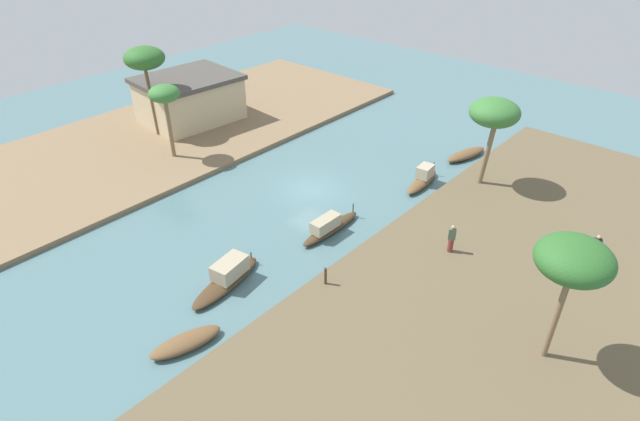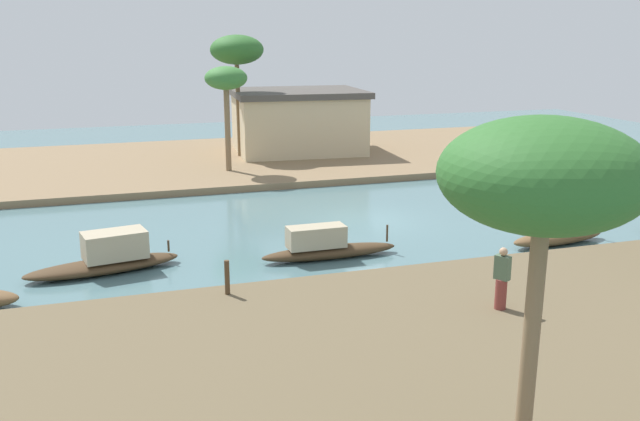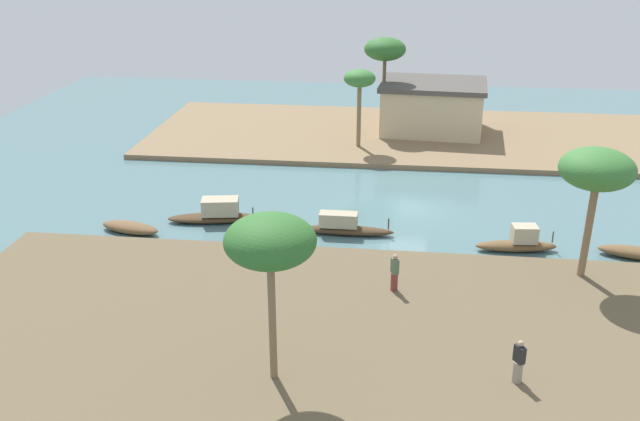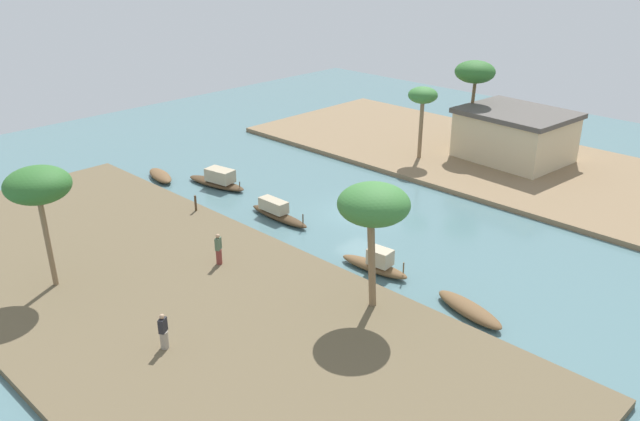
{
  "view_description": "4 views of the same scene",
  "coord_description": "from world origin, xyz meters",
  "px_view_note": "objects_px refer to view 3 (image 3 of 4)",
  "views": [
    {
      "loc": [
        -22.75,
        -20.91,
        17.77
      ],
      "look_at": [
        -2.18,
        -2.7,
        0.51
      ],
      "focal_mm": 30.07,
      "sensor_mm": 36.0,
      "label": 1
    },
    {
      "loc": [
        -10.36,
        -25.79,
        7.41
      ],
      "look_at": [
        -2.36,
        -1.52,
        0.97
      ],
      "focal_mm": 40.27,
      "sensor_mm": 36.0,
      "label": 2
    },
    {
      "loc": [
        -0.22,
        -38.05,
        14.85
      ],
      "look_at": [
        -4.53,
        -2.4,
        0.53
      ],
      "focal_mm": 40.73,
      "sensor_mm": 36.0,
      "label": 3
    },
    {
      "loc": [
        24.16,
        -28.3,
        15.96
      ],
      "look_at": [
        -1.32,
        -2.28,
        0.49
      ],
      "focal_mm": 36.94,
      "sensor_mm": 36.0,
      "label": 4
    }
  ],
  "objects_px": {
    "sampan_midstream": "(519,242)",
    "sampan_near_left_bank": "(640,253)",
    "sampan_with_tall_canopy": "(344,226)",
    "riverside_building": "(433,106)",
    "palm_tree_right_tall": "(385,50)",
    "palm_tree_right_short": "(360,81)",
    "person_by_mooring": "(395,274)",
    "palm_tree_left_near": "(270,242)",
    "mooring_post": "(257,241)",
    "sampan_open_hull": "(130,228)",
    "person_on_near_bank": "(518,363)",
    "sampan_foreground": "(216,213)",
    "palm_tree_left_far": "(597,171)"
  },
  "relations": [
    {
      "from": "sampan_midstream",
      "to": "person_on_near_bank",
      "type": "distance_m",
      "value": 11.62
    },
    {
      "from": "sampan_with_tall_canopy",
      "to": "sampan_foreground",
      "type": "bearing_deg",
      "value": 173.16
    },
    {
      "from": "palm_tree_right_short",
      "to": "person_by_mooring",
      "type": "bearing_deg",
      "value": -81.85
    },
    {
      "from": "palm_tree_left_far",
      "to": "palm_tree_right_short",
      "type": "bearing_deg",
      "value": 120.74
    },
    {
      "from": "sampan_near_left_bank",
      "to": "person_on_near_bank",
      "type": "xyz_separation_m",
      "value": [
        -7.18,
        -11.31,
        0.77
      ]
    },
    {
      "from": "sampan_with_tall_canopy",
      "to": "riverside_building",
      "type": "distance_m",
      "value": 19.97
    },
    {
      "from": "palm_tree_right_tall",
      "to": "palm_tree_right_short",
      "type": "height_order",
      "value": "palm_tree_right_tall"
    },
    {
      "from": "sampan_open_hull",
      "to": "riverside_building",
      "type": "bearing_deg",
      "value": 66.49
    },
    {
      "from": "riverside_building",
      "to": "palm_tree_left_far",
      "type": "bearing_deg",
      "value": -71.07
    },
    {
      "from": "sampan_with_tall_canopy",
      "to": "mooring_post",
      "type": "height_order",
      "value": "mooring_post"
    },
    {
      "from": "sampan_foreground",
      "to": "sampan_near_left_bank",
      "type": "height_order",
      "value": "sampan_foreground"
    },
    {
      "from": "person_on_near_bank",
      "to": "riverside_building",
      "type": "distance_m",
      "value": 31.89
    },
    {
      "from": "mooring_post",
      "to": "riverside_building",
      "type": "relative_size",
      "value": 0.12
    },
    {
      "from": "sampan_with_tall_canopy",
      "to": "person_on_near_bank",
      "type": "height_order",
      "value": "person_on_near_bank"
    },
    {
      "from": "sampan_open_hull",
      "to": "sampan_with_tall_canopy",
      "type": "bearing_deg",
      "value": 19.78
    },
    {
      "from": "person_by_mooring",
      "to": "palm_tree_right_short",
      "type": "distance_m",
      "value": 21.62
    },
    {
      "from": "palm_tree_left_far",
      "to": "sampan_midstream",
      "type": "bearing_deg",
      "value": 126.1
    },
    {
      "from": "sampan_near_left_bank",
      "to": "riverside_building",
      "type": "distance_m",
      "value": 22.6
    },
    {
      "from": "sampan_with_tall_canopy",
      "to": "mooring_post",
      "type": "bearing_deg",
      "value": -141.03
    },
    {
      "from": "sampan_open_hull",
      "to": "palm_tree_left_far",
      "type": "relative_size",
      "value": 0.59
    },
    {
      "from": "palm_tree_right_short",
      "to": "riverside_building",
      "type": "bearing_deg",
      "value": 42.12
    },
    {
      "from": "sampan_with_tall_canopy",
      "to": "sampan_near_left_bank",
      "type": "bearing_deg",
      "value": -4.5
    },
    {
      "from": "sampan_near_left_bank",
      "to": "palm_tree_left_far",
      "type": "bearing_deg",
      "value": -125.34
    },
    {
      "from": "person_on_near_bank",
      "to": "palm_tree_right_tall",
      "type": "relative_size",
      "value": 0.23
    },
    {
      "from": "person_by_mooring",
      "to": "mooring_post",
      "type": "relative_size",
      "value": 1.72
    },
    {
      "from": "sampan_with_tall_canopy",
      "to": "person_on_near_bank",
      "type": "relative_size",
      "value": 2.95
    },
    {
      "from": "person_on_near_bank",
      "to": "person_by_mooring",
      "type": "distance_m",
      "value": 7.46
    },
    {
      "from": "sampan_near_left_bank",
      "to": "person_on_near_bank",
      "type": "distance_m",
      "value": 13.42
    },
    {
      "from": "person_by_mooring",
      "to": "palm_tree_left_far",
      "type": "relative_size",
      "value": 0.28
    },
    {
      "from": "sampan_open_hull",
      "to": "mooring_post",
      "type": "distance_m",
      "value": 7.37
    },
    {
      "from": "sampan_foreground",
      "to": "sampan_midstream",
      "type": "bearing_deg",
      "value": -16.65
    },
    {
      "from": "sampan_open_hull",
      "to": "sampan_foreground",
      "type": "height_order",
      "value": "sampan_foreground"
    },
    {
      "from": "palm_tree_right_short",
      "to": "riverside_building",
      "type": "distance_m",
      "value": 7.44
    },
    {
      "from": "sampan_midstream",
      "to": "person_on_near_bank",
      "type": "xyz_separation_m",
      "value": [
        -1.56,
        -11.5,
        0.58
      ]
    },
    {
      "from": "person_by_mooring",
      "to": "palm_tree_left_near",
      "type": "xyz_separation_m",
      "value": [
        -3.92,
        -6.84,
        4.29
      ]
    },
    {
      "from": "person_on_near_bank",
      "to": "riverside_building",
      "type": "bearing_deg",
      "value": 153.76
    },
    {
      "from": "sampan_with_tall_canopy",
      "to": "palm_tree_left_near",
      "type": "distance_m",
      "value": 14.19
    },
    {
      "from": "sampan_with_tall_canopy",
      "to": "sampan_open_hull",
      "type": "bearing_deg",
      "value": -174.16
    },
    {
      "from": "palm_tree_right_tall",
      "to": "riverside_building",
      "type": "bearing_deg",
      "value": 4.88
    },
    {
      "from": "sampan_midstream",
      "to": "sampan_near_left_bank",
      "type": "relative_size",
      "value": 1.0
    },
    {
      "from": "sampan_foreground",
      "to": "sampan_near_left_bank",
      "type": "bearing_deg",
      "value": -15.35
    },
    {
      "from": "palm_tree_right_tall",
      "to": "sampan_with_tall_canopy",
      "type": "bearing_deg",
      "value": -93.52
    },
    {
      "from": "palm_tree_left_far",
      "to": "person_on_near_bank",
      "type": "bearing_deg",
      "value": -114.75
    },
    {
      "from": "sampan_near_left_bank",
      "to": "person_by_mooring",
      "type": "height_order",
      "value": "person_by_mooring"
    },
    {
      "from": "sampan_midstream",
      "to": "sampan_with_tall_canopy",
      "type": "bearing_deg",
      "value": 167.57
    },
    {
      "from": "palm_tree_right_tall",
      "to": "palm_tree_right_short",
      "type": "distance_m",
      "value": 4.78
    },
    {
      "from": "sampan_with_tall_canopy",
      "to": "sampan_open_hull",
      "type": "distance_m",
      "value": 10.99
    },
    {
      "from": "palm_tree_left_near",
      "to": "palm_tree_right_short",
      "type": "xyz_separation_m",
      "value": [
        0.9,
        27.91,
        -0.49
      ]
    },
    {
      "from": "sampan_foreground",
      "to": "palm_tree_right_short",
      "type": "relative_size",
      "value": 0.93
    },
    {
      "from": "palm_tree_left_far",
      "to": "palm_tree_right_tall",
      "type": "relative_size",
      "value": 0.86
    }
  ]
}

